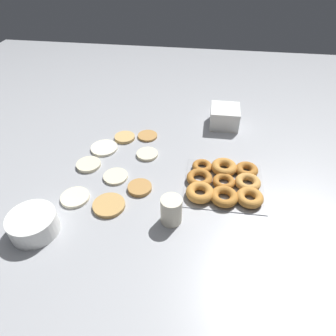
% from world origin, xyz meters
% --- Properties ---
extents(ground_plane, '(3.00, 3.00, 0.00)m').
position_xyz_m(ground_plane, '(0.00, 0.00, 0.00)').
color(ground_plane, '#9EA0A5').
extents(pancake_0, '(0.10, 0.10, 0.01)m').
position_xyz_m(pancake_0, '(-0.19, 0.22, 0.01)').
color(pancake_0, beige).
rests_on(pancake_0, ground_plane).
extents(pancake_1, '(0.12, 0.12, 0.01)m').
position_xyz_m(pancake_1, '(0.12, 0.21, 0.01)').
color(pancake_1, silver).
rests_on(pancake_1, ground_plane).
extents(pancake_2, '(0.09, 0.09, 0.01)m').
position_xyz_m(pancake_2, '(0.24, 0.04, 0.01)').
color(pancake_2, '#B27F42').
rests_on(pancake_2, ground_plane).
extents(pancake_3, '(0.09, 0.09, 0.01)m').
position_xyz_m(pancake_3, '(0.10, 0.01, 0.01)').
color(pancake_3, beige).
rests_on(pancake_3, ground_plane).
extents(pancake_4, '(0.10, 0.10, 0.01)m').
position_xyz_m(pancake_4, '(-0.06, 0.11, 0.01)').
color(pancake_4, beige).
rests_on(pancake_4, ground_plane).
extents(pancake_5, '(0.10, 0.10, 0.01)m').
position_xyz_m(pancake_5, '(-0.01, 0.24, 0.01)').
color(pancake_5, beige).
rests_on(pancake_5, ground_plane).
extents(pancake_6, '(0.11, 0.11, 0.01)m').
position_xyz_m(pancake_6, '(-0.22, 0.09, 0.01)').
color(pancake_6, tan).
rests_on(pancake_6, ground_plane).
extents(pancake_7, '(0.09, 0.09, 0.02)m').
position_xyz_m(pancake_7, '(-0.11, 0.00, 0.01)').
color(pancake_7, '#B27F42').
rests_on(pancake_7, ground_plane).
extents(pancake_8, '(0.09, 0.09, 0.01)m').
position_xyz_m(pancake_8, '(0.21, 0.14, 0.01)').
color(pancake_8, tan).
rests_on(pancake_8, ground_plane).
extents(donut_tray, '(0.28, 0.30, 0.04)m').
position_xyz_m(donut_tray, '(-0.05, -0.32, 0.02)').
color(donut_tray, '#93969B').
rests_on(donut_tray, ground_plane).
extents(batter_bowl, '(0.16, 0.16, 0.07)m').
position_xyz_m(batter_bowl, '(-0.35, 0.30, 0.04)').
color(batter_bowl, white).
rests_on(batter_bowl, ground_plane).
extents(container_stack, '(0.14, 0.14, 0.09)m').
position_xyz_m(container_stack, '(0.39, -0.31, 0.05)').
color(container_stack, white).
rests_on(container_stack, ground_plane).
extents(paper_cup, '(0.07, 0.07, 0.10)m').
position_xyz_m(paper_cup, '(-0.25, -0.14, 0.05)').
color(paper_cup, beige).
rests_on(paper_cup, ground_plane).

